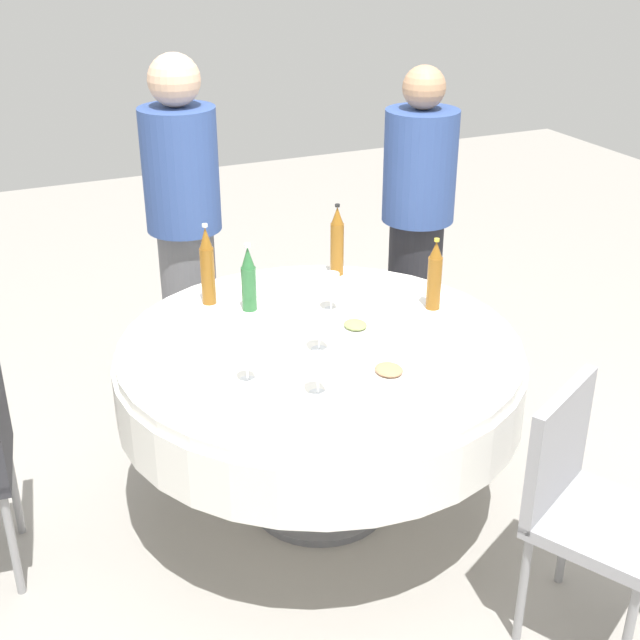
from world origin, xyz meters
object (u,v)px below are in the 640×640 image
at_px(person_right, 185,229).
at_px(chair_near, 583,497).
at_px(plate_far, 463,342).
at_px(wine_glass_north, 318,367).
at_px(person_west, 417,227).
at_px(wine_glass_south, 319,327).
at_px(plate_inner, 355,328).
at_px(plate_mid, 267,333).
at_px(bottle_amber_south, 337,242).
at_px(wine_glass_outer, 331,285).
at_px(bottle_green_west, 249,280).
at_px(bottle_amber_front, 435,276).
at_px(bottle_amber_right, 207,267).
at_px(plate_rear, 389,373).
at_px(dining_table, 320,375).
at_px(wine_glass_near, 247,357).

xyz_separation_m(person_right, chair_near, (1.98, 0.70, -0.35)).
distance_m(plate_far, chair_near, 0.73).
height_order(wine_glass_north, person_west, person_west).
relative_size(wine_glass_south, wine_glass_north, 0.88).
distance_m(plate_inner, plate_mid, 0.34).
relative_size(bottle_amber_south, wine_glass_outer, 2.02).
height_order(wine_glass_north, plate_inner, wine_glass_north).
bearing_deg(person_right, bottle_green_west, -95.74).
relative_size(bottle_amber_south, chair_near, 0.37).
bearing_deg(plate_far, plate_inner, -129.61).
distance_m(plate_inner, chair_near, 1.03).
bearing_deg(wine_glass_north, bottle_amber_front, 121.60).
height_order(plate_mid, chair_near, chair_near).
relative_size(wine_glass_outer, chair_near, 0.18).
bearing_deg(wine_glass_north, bottle_amber_right, -172.62).
height_order(plate_inner, plate_far, plate_inner).
bearing_deg(plate_rear, person_west, 146.04).
bearing_deg(bottle_amber_right, chair_near, 28.34).
distance_m(wine_glass_north, plate_mid, 0.49).
distance_m(plate_mid, person_west, 1.18).
bearing_deg(wine_glass_north, plate_rear, 91.93).
distance_m(bottle_amber_front, plate_inner, 0.40).
xyz_separation_m(bottle_amber_right, wine_glass_outer, (0.27, 0.42, -0.05)).
bearing_deg(chair_near, plate_far, -116.38).
relative_size(dining_table, plate_mid, 6.79).
distance_m(bottle_amber_south, wine_glass_outer, 0.38).
bearing_deg(plate_far, bottle_amber_front, 169.38).
distance_m(bottle_amber_right, plate_mid, 0.41).
height_order(dining_table, bottle_amber_front, bottle_amber_front).
bearing_deg(wine_glass_outer, plate_mid, -72.41).
bearing_deg(chair_near, plate_inner, -98.62).
height_order(person_right, chair_near, person_right).
xyz_separation_m(dining_table, bottle_amber_front, (-0.08, 0.53, 0.28)).
relative_size(bottle_amber_right, plate_far, 1.47).
relative_size(bottle_amber_right, plate_rear, 1.44).
bearing_deg(plate_inner, plate_far, 50.39).
bearing_deg(dining_table, wine_glass_south, -26.31).
bearing_deg(chair_near, bottle_amber_south, -111.92).
distance_m(dining_table, bottle_amber_south, 0.72).
bearing_deg(plate_far, bottle_amber_right, -134.56).
relative_size(bottle_amber_front, person_west, 0.19).
xyz_separation_m(bottle_green_west, bottle_amber_south, (-0.19, 0.48, 0.02)).
bearing_deg(plate_mid, bottle_amber_right, -163.11).
bearing_deg(wine_glass_north, dining_table, 154.77).
xyz_separation_m(bottle_green_west, wine_glass_outer, (0.14, 0.30, -0.02)).
xyz_separation_m(bottle_amber_front, person_west, (-0.67, 0.31, -0.06)).
bearing_deg(bottle_amber_right, plate_inner, 42.27).
bearing_deg(bottle_green_west, bottle_amber_right, -134.60).
xyz_separation_m(wine_glass_near, plate_far, (0.07, 0.82, -0.08)).
bearing_deg(plate_far, person_west, 159.59).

